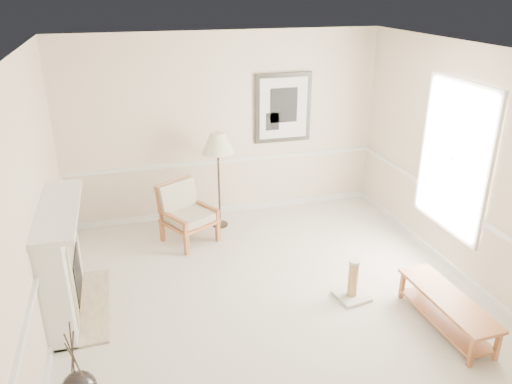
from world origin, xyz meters
TOP-DOWN VIEW (x-y plane):
  - ground at (0.00, 0.00)m, footprint 5.50×5.50m
  - room at (0.14, 0.08)m, footprint 5.04×5.54m
  - fireplace at (-2.34, 0.60)m, footprint 0.64×1.64m
  - armchair at (-0.78, 1.98)m, footprint 0.91×0.93m
  - floor_lamp at (-0.20, 2.28)m, footprint 0.59×0.59m
  - bench at (1.69, -0.84)m, footprint 0.44×1.36m
  - scratching_post at (0.94, -0.07)m, footprint 0.42×0.42m

SIDE VIEW (x-z plane):
  - ground at x=0.00m, z-range 0.00..0.00m
  - scratching_post at x=0.94m, z-range -0.10..0.42m
  - bench at x=1.69m, z-range 0.06..0.45m
  - armchair at x=-0.78m, z-range 0.03..0.90m
  - fireplace at x=-2.34m, z-range -0.01..1.30m
  - floor_lamp at x=-0.20m, z-range 0.56..2.06m
  - room at x=0.14m, z-range 0.41..3.33m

